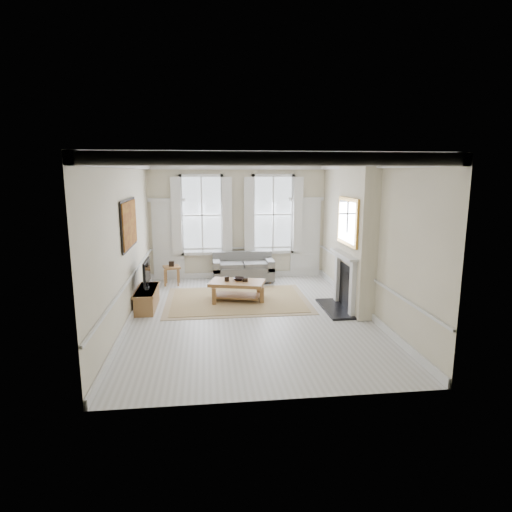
{
  "coord_description": "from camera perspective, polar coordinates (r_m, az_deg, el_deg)",
  "views": [
    {
      "loc": [
        -0.92,
        -9.01,
        3.13
      ],
      "look_at": [
        0.19,
        0.51,
        1.25
      ],
      "focal_mm": 30.0,
      "sensor_mm": 36.0,
      "label": 1
    }
  ],
  "objects": [
    {
      "name": "ceramic_pot_a",
      "position": [
        10.57,
        -3.92,
        -3.05
      ],
      "size": [
        0.12,
        0.12,
        0.12
      ],
      "primitive_type": "cylinder",
      "color": "black",
      "rests_on": "coffee_table"
    },
    {
      "name": "door_right",
      "position": [
        13.07,
        6.59,
        2.31
      ],
      "size": [
        0.9,
        0.08,
        2.3
      ],
      "primitive_type": "cube",
      "color": "silver",
      "rests_on": "floor"
    },
    {
      "name": "sofa",
      "position": [
        12.48,
        -1.74,
        -1.77
      ],
      "size": [
        1.74,
        0.85,
        0.84
      ],
      "color": "slate",
      "rests_on": "floor"
    },
    {
      "name": "rug",
      "position": [
        10.68,
        -2.52,
        -5.89
      ],
      "size": [
        3.5,
        2.6,
        0.02
      ],
      "primitive_type": "cube",
      "color": "#9F7C52",
      "rests_on": "floor"
    },
    {
      "name": "ceiling",
      "position": [
        9.06,
        -0.83,
        12.8
      ],
      "size": [
        7.2,
        7.2,
        0.0
      ],
      "primitive_type": "plane",
      "rotation": [
        3.14,
        0.0,
        0.0
      ],
      "color": "white",
      "rests_on": "back_wall"
    },
    {
      "name": "back_wall",
      "position": [
        12.73,
        -2.45,
        4.64
      ],
      "size": [
        5.2,
        0.0,
        5.2
      ],
      "primitive_type": "plane",
      "rotation": [
        1.57,
        0.0,
        0.0
      ],
      "color": "beige",
      "rests_on": "floor"
    },
    {
      "name": "tv",
      "position": [
        10.17,
        -14.37,
        -2.13
      ],
      "size": [
        0.08,
        0.9,
        0.68
      ],
      "color": "black",
      "rests_on": "tv_stand"
    },
    {
      "name": "side_table",
      "position": [
        12.29,
        -11.17,
        -1.83
      ],
      "size": [
        0.53,
        0.53,
        0.53
      ],
      "rotation": [
        0.0,
        0.0,
        0.25
      ],
      "color": "brown",
      "rests_on": "floor"
    },
    {
      "name": "ceramic_pot_b",
      "position": [
        10.5,
        -1.44,
        -3.19
      ],
      "size": [
        0.13,
        0.13,
        0.09
      ],
      "primitive_type": "cylinder",
      "color": "black",
      "rests_on": "coffee_table"
    },
    {
      "name": "mirror",
      "position": [
        9.79,
        12.09,
        4.52
      ],
      "size": [
        0.06,
        1.26,
        1.06
      ],
      "primitive_type": "cube",
      "color": "#BE8934",
      "rests_on": "chimney_breast"
    },
    {
      "name": "door_left",
      "position": [
        12.78,
        -11.62,
        1.96
      ],
      "size": [
        0.9,
        0.08,
        2.3
      ],
      "primitive_type": "cube",
      "color": "silver",
      "rests_on": "floor"
    },
    {
      "name": "chimney_breast",
      "position": [
        9.9,
        13.19,
        2.5
      ],
      "size": [
        0.35,
        1.7,
        3.38
      ],
      "primitive_type": "cube",
      "color": "beige",
      "rests_on": "floor"
    },
    {
      "name": "floor",
      "position": [
        9.59,
        -0.77,
        -7.96
      ],
      "size": [
        7.2,
        7.2,
        0.0
      ],
      "primitive_type": "plane",
      "color": "#B7B5AD",
      "rests_on": "ground"
    },
    {
      "name": "tv_stand",
      "position": [
        10.33,
        -14.32,
        -5.53
      ],
      "size": [
        0.42,
        1.31,
        0.47
      ],
      "primitive_type": "cube",
      "color": "brown",
      "rests_on": "floor"
    },
    {
      "name": "right_wall",
      "position": [
        9.78,
        14.55,
        2.33
      ],
      "size": [
        0.0,
        7.2,
        7.2
      ],
      "primitive_type": "plane",
      "rotation": [
        1.57,
        0.0,
        -1.57
      ],
      "color": "beige",
      "rests_on": "floor"
    },
    {
      "name": "coffee_table",
      "position": [
        10.57,
        -2.54,
        -3.82
      ],
      "size": [
        1.47,
        1.09,
        0.49
      ],
      "rotation": [
        0.0,
        0.0,
        -0.27
      ],
      "color": "brown",
      "rests_on": "rug"
    },
    {
      "name": "window_right",
      "position": [
        12.78,
        2.29,
        5.57
      ],
      "size": [
        1.26,
        0.2,
        2.2
      ],
      "primitive_type": null,
      "color": "#B2BCC6",
      "rests_on": "back_wall"
    },
    {
      "name": "painting",
      "position": [
        9.52,
        -16.55,
        4.12
      ],
      "size": [
        0.05,
        1.66,
        1.06
      ],
      "primitive_type": "cube",
      "color": "#B57A1F",
      "rests_on": "left_wall"
    },
    {
      "name": "window_left",
      "position": [
        12.62,
        -7.22,
        5.42
      ],
      "size": [
        1.26,
        0.2,
        2.2
      ],
      "primitive_type": null,
      "color": "#B2BCC6",
      "rests_on": "back_wall"
    },
    {
      "name": "left_wall",
      "position": [
        9.28,
        -16.99,
        1.74
      ],
      "size": [
        0.0,
        7.2,
        7.2
      ],
      "primitive_type": "plane",
      "rotation": [
        1.57,
        0.0,
        1.57
      ],
      "color": "beige",
      "rests_on": "floor"
    },
    {
      "name": "fireplace",
      "position": [
        10.02,
        11.73,
        -2.99
      ],
      "size": [
        0.21,
        1.45,
        1.33
      ],
      "color": "silver",
      "rests_on": "floor"
    },
    {
      "name": "hearth",
      "position": [
        10.15,
        10.5,
        -6.91
      ],
      "size": [
        0.55,
        1.5,
        0.05
      ],
      "primitive_type": "cube",
      "color": "black",
      "rests_on": "floor"
    },
    {
      "name": "bowl",
      "position": [
        10.64,
        -2.32,
        -3.07
      ],
      "size": [
        0.36,
        0.36,
        0.07
      ],
      "primitive_type": "imported",
      "rotation": [
        0.0,
        0.0,
        -0.35
      ],
      "color": "black",
      "rests_on": "coffee_table"
    }
  ]
}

